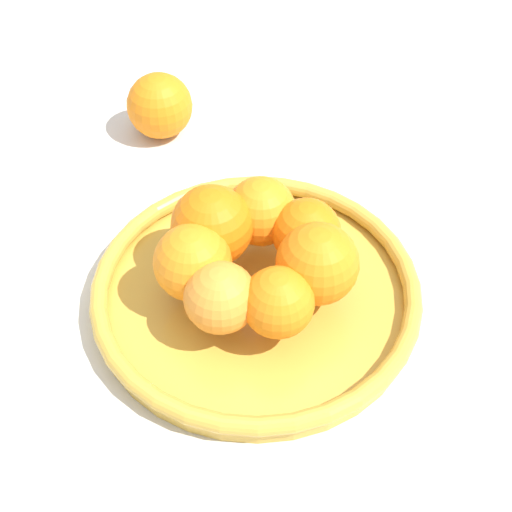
% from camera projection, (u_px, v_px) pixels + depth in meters
% --- Properties ---
extents(ground_plane, '(4.00, 4.00, 0.00)m').
position_uv_depth(ground_plane, '(256.00, 301.00, 0.72)').
color(ground_plane, beige).
extents(fruit_bowl, '(0.33, 0.33, 0.03)m').
position_uv_depth(fruit_bowl, '(256.00, 291.00, 0.71)').
color(fruit_bowl, gold).
rests_on(fruit_bowl, ground_plane).
extents(orange_pile, '(0.19, 0.18, 0.08)m').
position_uv_depth(orange_pile, '(254.00, 252.00, 0.67)').
color(orange_pile, orange).
rests_on(orange_pile, fruit_bowl).
extents(stray_orange, '(0.08, 0.08, 0.08)m').
position_uv_depth(stray_orange, '(160.00, 106.00, 0.88)').
color(stray_orange, orange).
rests_on(stray_orange, ground_plane).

